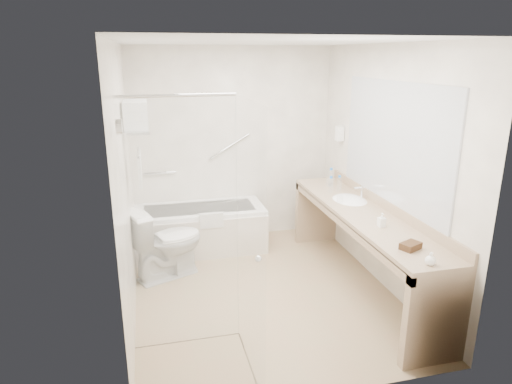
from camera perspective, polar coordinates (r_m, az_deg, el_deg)
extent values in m
plane|color=#A08762|center=(4.93, 0.84, -12.20)|extent=(3.20, 3.20, 0.00)
cube|color=silver|center=(4.31, 0.99, 18.27)|extent=(2.60, 3.20, 0.10)
cube|color=white|center=(5.98, -2.95, 5.81)|extent=(2.60, 0.10, 2.50)
cube|color=white|center=(3.01, 8.58, -5.64)|extent=(2.60, 0.10, 2.50)
cube|color=white|center=(4.33, -16.00, 0.87)|extent=(0.10, 3.20, 2.50)
cube|color=white|center=(4.94, 15.70, 2.83)|extent=(0.10, 3.20, 2.50)
cube|color=white|center=(5.85, -6.99, -4.52)|extent=(1.60, 0.70, 0.55)
cube|color=beige|center=(5.53, -6.53, -6.09)|extent=(1.60, 0.02, 0.50)
cube|color=white|center=(5.45, -5.59, -3.54)|extent=(0.28, 0.06, 0.18)
cylinder|color=silver|center=(5.91, -11.92, 2.35)|extent=(0.40, 0.03, 0.03)
cylinder|color=silver|center=(5.93, -3.35, 5.72)|extent=(0.53, 0.03, 0.33)
cube|color=silver|center=(3.73, -9.15, -4.49)|extent=(0.90, 0.01, 2.10)
cube|color=silver|center=(3.37, -0.81, -6.60)|extent=(0.02, 0.90, 2.10)
cylinder|color=silver|center=(3.49, -9.96, 11.79)|extent=(0.90, 0.02, 0.02)
sphere|color=silver|center=(3.27, 0.31, -8.37)|extent=(0.05, 0.05, 0.05)
cylinder|color=silver|center=(3.06, -16.77, 7.81)|extent=(0.04, 0.10, 0.10)
cube|color=silver|center=(4.57, -14.68, 7.59)|extent=(0.24, 0.55, 0.02)
cylinder|color=silver|center=(4.61, -14.48, 4.90)|extent=(0.02, 0.55, 0.02)
cube|color=white|center=(4.65, -14.34, 2.97)|extent=(0.03, 0.42, 0.32)
cube|color=white|center=(4.56, -14.73, 8.29)|extent=(0.22, 0.40, 0.08)
cube|color=white|center=(4.55, -14.82, 9.35)|extent=(0.22, 0.40, 0.08)
cube|color=white|center=(4.54, -14.90, 10.43)|extent=(0.22, 0.40, 0.08)
cube|color=tan|center=(4.80, 13.28, -2.68)|extent=(0.55, 2.70, 0.05)
cube|color=tan|center=(4.90, 16.06, -1.58)|extent=(0.03, 2.70, 0.10)
cube|color=tan|center=(4.71, 10.46, -3.58)|extent=(0.04, 2.70, 0.08)
cube|color=tan|center=(3.97, 21.55, -14.59)|extent=(0.55, 0.08, 0.80)
cube|color=tan|center=(6.07, 7.52, -2.48)|extent=(0.55, 0.08, 0.80)
ellipsoid|color=white|center=(5.15, 11.61, -1.27)|extent=(0.40, 0.52, 0.14)
cylinder|color=silver|center=(5.18, 13.13, 0.01)|extent=(0.03, 0.03, 0.14)
cube|color=silver|center=(4.74, 16.75, 5.90)|extent=(0.02, 2.00, 1.20)
cube|color=white|center=(5.79, 10.41, 7.21)|extent=(0.08, 0.10, 0.18)
imported|color=white|center=(5.15, -11.14, -6.20)|extent=(0.94, 0.75, 0.81)
cube|color=#3F2916|center=(3.99, 18.76, -6.40)|extent=(0.20, 0.17, 0.06)
imported|color=white|center=(4.41, 15.41, -3.84)|extent=(0.07, 0.14, 0.06)
imported|color=white|center=(3.75, 20.97, -7.94)|extent=(0.10, 0.12, 0.08)
cylinder|color=silver|center=(5.41, 10.36, 0.94)|extent=(0.06, 0.06, 0.17)
cylinder|color=blue|center=(5.38, 10.41, 1.93)|extent=(0.03, 0.03, 0.03)
cylinder|color=silver|center=(5.35, 9.33, 0.82)|extent=(0.06, 0.06, 0.17)
cylinder|color=blue|center=(5.32, 9.38, 1.84)|extent=(0.03, 0.03, 0.03)
cylinder|color=silver|center=(5.67, 9.34, 1.81)|extent=(0.07, 0.07, 0.19)
cylinder|color=blue|center=(5.64, 9.39, 2.86)|extent=(0.04, 0.04, 0.03)
cylinder|color=silver|center=(5.61, 9.10, 1.18)|extent=(0.09, 0.09, 0.09)
cylinder|color=silver|center=(4.99, 10.45, -0.87)|extent=(0.08, 0.08, 0.09)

